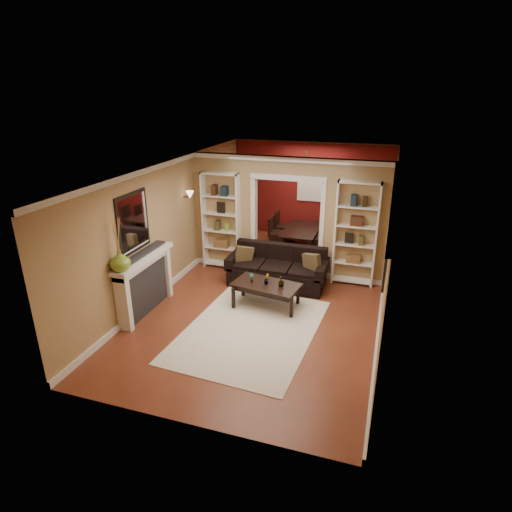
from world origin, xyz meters
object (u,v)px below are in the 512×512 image
(bookshelf_left, at_px, (222,221))
(dining_table, at_px, (302,239))
(coffee_table, at_px, (266,295))
(fireplace, at_px, (146,284))
(sofa, at_px, (277,267))
(bookshelf_right, at_px, (356,234))

(bookshelf_left, height_order, dining_table, bookshelf_left)
(dining_table, bearing_deg, coffee_table, -179.97)
(fireplace, bearing_deg, sofa, 43.30)
(bookshelf_right, distance_m, fireplace, 4.47)
(dining_table, bearing_deg, bookshelf_left, 138.68)
(bookshelf_left, bearing_deg, dining_table, 48.68)
(fireplace, bearing_deg, dining_table, 63.86)
(coffee_table, height_order, bookshelf_right, bookshelf_right)
(sofa, bearing_deg, coffee_table, -86.68)
(sofa, relative_size, fireplace, 1.27)
(coffee_table, bearing_deg, sofa, 102.49)
(bookshelf_left, bearing_deg, coffee_table, -45.62)
(sofa, bearing_deg, fireplace, -136.70)
(bookshelf_right, height_order, dining_table, bookshelf_right)
(coffee_table, xyz_separation_m, fireplace, (-2.13, -0.91, 0.33))
(bookshelf_left, bearing_deg, bookshelf_right, 0.00)
(sofa, relative_size, bookshelf_right, 0.94)
(bookshelf_right, bearing_deg, sofa, -159.74)
(bookshelf_left, bearing_deg, sofa, -20.77)
(bookshelf_right, relative_size, dining_table, 1.44)
(sofa, distance_m, dining_table, 2.39)
(bookshelf_right, height_order, fireplace, bookshelf_right)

